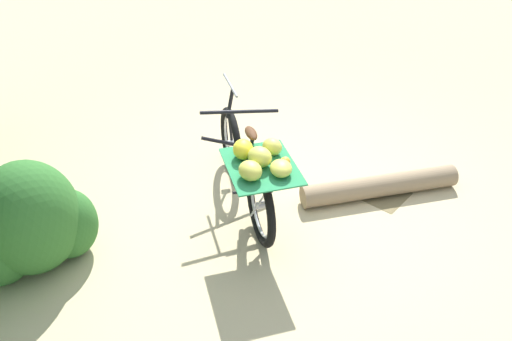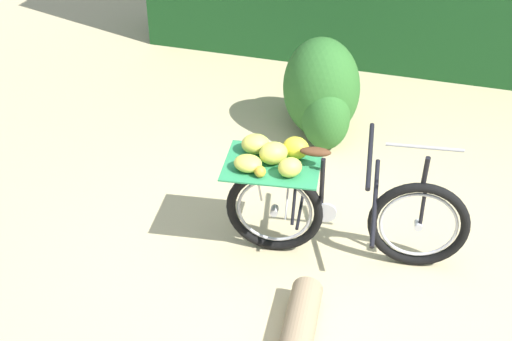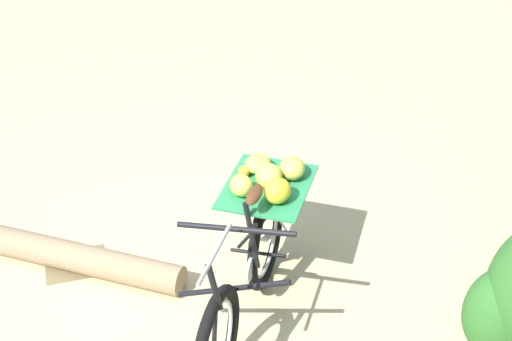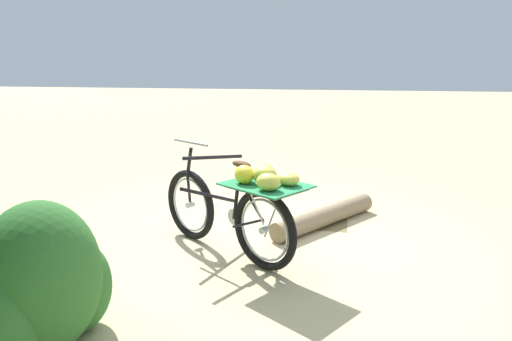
# 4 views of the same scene
# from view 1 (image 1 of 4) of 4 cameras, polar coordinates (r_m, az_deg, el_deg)

# --- Properties ---
(ground_plane) EXTENTS (60.00, 60.00, 0.00)m
(ground_plane) POSITION_cam_1_polar(r_m,az_deg,el_deg) (4.80, 2.94, -3.77)
(ground_plane) COLOR #C6B284
(bicycle) EXTENTS (1.22, 1.66, 1.03)m
(bicycle) POSITION_cam_1_polar(r_m,az_deg,el_deg) (4.39, -0.92, 0.34)
(bicycle) COLOR black
(bicycle) RESTS_ON ground_plane
(fallen_log) EXTENTS (1.42, 1.08, 0.22)m
(fallen_log) POSITION_cam_1_polar(r_m,az_deg,el_deg) (4.98, 14.08, -1.73)
(fallen_log) COLOR #937A5B
(fallen_log) RESTS_ON ground_plane
(shrub_cluster) EXTENTS (1.03, 0.71, 0.98)m
(shrub_cluster) POSITION_cam_1_polar(r_m,az_deg,el_deg) (4.26, -24.64, -5.75)
(shrub_cluster) COLOR #2D6628
(shrub_cluster) RESTS_ON ground_plane
(leaf_litter_patch) EXTENTS (0.44, 0.36, 0.01)m
(leaf_litter_patch) POSITION_cam_1_polar(r_m,az_deg,el_deg) (5.04, 14.76, -2.85)
(leaf_litter_patch) COLOR olive
(leaf_litter_patch) RESTS_ON ground_plane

